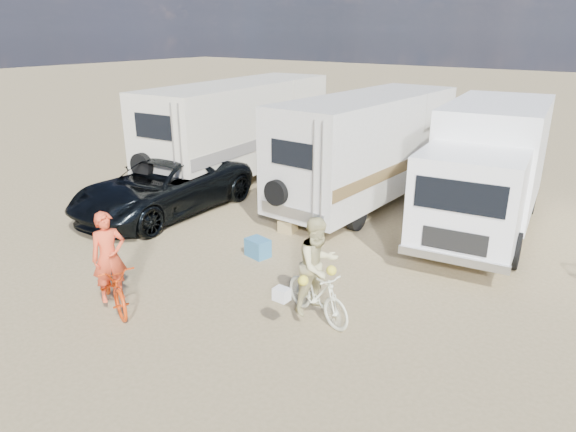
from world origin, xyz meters
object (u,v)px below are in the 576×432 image
Objects in this scene: rv_main at (366,151)px; rider_man at (110,265)px; box_truck at (486,171)px; cooler at (258,248)px; dark_suv at (164,187)px; crate at (288,226)px; bike_woman at (317,294)px; rider_woman at (318,274)px; rv_left at (239,131)px; bike_man at (112,284)px.

rv_main is 9.00m from rider_man.
box_truck is 12.77× the size of cooler.
crate is (3.98, 0.92, -0.64)m from dark_suv.
rider_woman is (0.00, 0.00, 0.42)m from bike_woman.
cooler is at bearing -51.16° from rv_left.
bike_man is 0.41m from rider_man.
crate is at bearing 17.42° from bike_man.
rv_left is at bearing 98.18° from dark_suv.
rider_man is 3.23× the size of cooler.
box_truck is 3.76× the size of bike_man.
rider_woman is at bearing -106.93° from box_truck.
box_truck is 3.84× the size of rider_woman.
dark_suv is 5.73m from bike_man.
box_truck is 6.80m from bike_woman.
rider_woman is at bearing -20.71° from dark_suv.
rider_woman is (7.13, -2.42, 0.13)m from dark_suv.
rv_main is at bearing 37.94° from rider_woman.
rv_left is (-5.23, -0.06, 0.05)m from rv_main.
rv_left is 9.96m from bike_man.
dark_suv reaches higher than bike_woman.
crate is at bearing 59.83° from bike_woman.
box_truck is 3.95× the size of rider_man.
rider_man reaches higher than cooler.
bike_woman is (2.70, -6.88, -1.17)m from rv_main.
rider_woman is 3.32× the size of cooler.
rider_woman reaches higher than bike_man.
rv_left is at bearing 65.82° from bike_woman.
cooler is at bearing -89.04° from rv_main.
rider_woman is at bearing -46.36° from rv_left.
rv_left reaches higher than dark_suv.
rider_man reaches higher than bike_man.
bike_man is 4.10m from bike_woman.
bike_woman is at bearing -38.34° from rider_man.
dark_suv is 4.49m from cooler.
crate is at bearing 17.42° from rider_man.
bike_woman is (7.13, -2.42, -0.29)m from dark_suv.
bike_man is (4.37, -8.87, -1.24)m from rv_left.
dark_suv is 7.54m from bike_woman.
rv_main is 0.88× the size of rv_left.
rider_woman is (7.92, -6.82, -0.80)m from rv_left.
bike_man is at bearing -53.26° from dark_suv.
dark_suv is 5.73m from rider_man.
box_truck is 5.56m from crate.
rider_man is (4.37, -8.87, -0.82)m from rv_left.
bike_man is 4.12m from rider_woman.
cooler is (-3.85, -5.04, -1.48)m from box_truck.
rv_main reaches higher than bike_man.
box_truck reaches higher than crate.
rider_man is at bearing -125.79° from box_truck.
crate is at bearing 59.83° from rider_woman.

